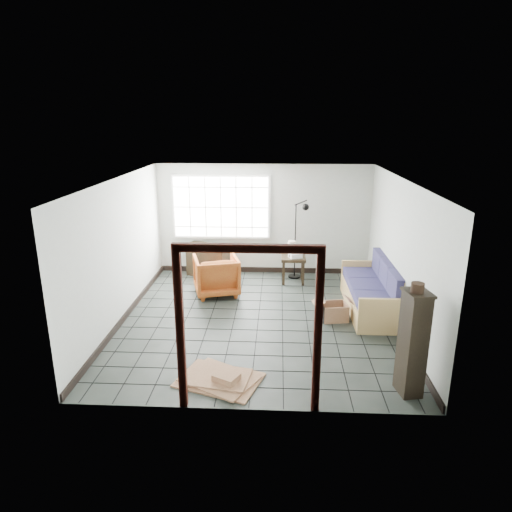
# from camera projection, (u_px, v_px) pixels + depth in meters

# --- Properties ---
(ground) EXTENTS (5.50, 5.50, 0.00)m
(ground) POSITION_uv_depth(u_px,v_px,m) (258.00, 319.00, 8.51)
(ground) COLOR black
(ground) RESTS_ON ground
(room_shell) EXTENTS (5.02, 5.52, 2.61)m
(room_shell) POSITION_uv_depth(u_px,v_px,m) (259.00, 232.00, 8.04)
(room_shell) COLOR #AAB1AA
(room_shell) RESTS_ON ground
(window_panel) EXTENTS (2.32, 0.08, 1.52)m
(window_panel) POSITION_uv_depth(u_px,v_px,m) (221.00, 207.00, 10.67)
(window_panel) COLOR silver
(window_panel) RESTS_ON ground
(doorway_trim) EXTENTS (1.80, 0.08, 2.20)m
(doorway_trim) POSITION_uv_depth(u_px,v_px,m) (248.00, 309.00, 5.52)
(doorway_trim) COLOR #33100B
(doorway_trim) RESTS_ON ground
(futon_sofa) EXTENTS (0.84, 2.22, 0.98)m
(futon_sofa) POSITION_uv_depth(u_px,v_px,m) (374.00, 293.00, 8.83)
(futon_sofa) COLOR #A27949
(futon_sofa) RESTS_ON ground
(armchair) EXTENTS (1.08, 1.05, 0.91)m
(armchair) POSITION_uv_depth(u_px,v_px,m) (216.00, 273.00, 9.62)
(armchair) COLOR maroon
(armchair) RESTS_ON ground
(side_table) EXTENTS (0.55, 0.55, 0.60)m
(side_table) POSITION_uv_depth(u_px,v_px,m) (293.00, 261.00, 10.32)
(side_table) COLOR black
(side_table) RESTS_ON ground
(table_lamp) EXTENTS (0.26, 0.26, 0.37)m
(table_lamp) POSITION_uv_depth(u_px,v_px,m) (292.00, 246.00, 10.19)
(table_lamp) COLOR black
(table_lamp) RESTS_ON side_table
(projector) EXTENTS (0.32, 0.29, 0.10)m
(projector) POSITION_uv_depth(u_px,v_px,m) (295.00, 255.00, 10.21)
(projector) COLOR silver
(projector) RESTS_ON side_table
(floor_lamp) EXTENTS (0.49, 0.50, 1.87)m
(floor_lamp) POSITION_uv_depth(u_px,v_px,m) (300.00, 237.00, 10.37)
(floor_lamp) COLOR black
(floor_lamp) RESTS_ON ground
(console_shelf) EXTENTS (1.05, 0.73, 0.76)m
(console_shelf) POSITION_uv_depth(u_px,v_px,m) (208.00, 260.00, 10.75)
(console_shelf) COLOR black
(console_shelf) RESTS_ON ground
(tall_shelf) EXTENTS (0.38, 0.45, 1.48)m
(tall_shelf) POSITION_uv_depth(u_px,v_px,m) (413.00, 343.00, 6.04)
(tall_shelf) COLOR black
(tall_shelf) RESTS_ON ground
(pot) EXTENTS (0.19, 0.19, 0.13)m
(pot) POSITION_uv_depth(u_px,v_px,m) (418.00, 288.00, 5.78)
(pot) COLOR black
(pot) RESTS_ON tall_shelf
(open_box) EXTENTS (0.82, 0.50, 0.43)m
(open_box) POSITION_uv_depth(u_px,v_px,m) (334.00, 312.00, 8.46)
(open_box) COLOR brown
(open_box) RESTS_ON ground
(cardboard_pile) EXTENTS (1.33, 1.13, 0.17)m
(cardboard_pile) POSITION_uv_depth(u_px,v_px,m) (220.00, 379.00, 6.50)
(cardboard_pile) COLOR brown
(cardboard_pile) RESTS_ON ground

